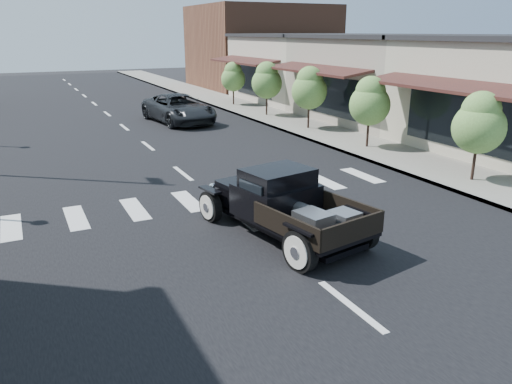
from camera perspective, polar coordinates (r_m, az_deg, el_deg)
name	(u,v)px	position (r m, az deg, el deg)	size (l,w,h in m)	color
ground	(275,247)	(11.86, 2.18, -6.26)	(120.00, 120.00, 0.00)	black
road	(133,134)	(25.53, -13.90, 6.44)	(14.00, 80.00, 0.02)	black
road_markings	(160,156)	(20.77, -10.89, 4.06)	(12.00, 60.00, 0.06)	silver
sidewalk_right	(283,120)	(28.47, 3.16, 8.20)	(3.00, 80.00, 0.15)	gray
storefront_mid	(401,79)	(30.32, 16.22, 12.28)	(10.00, 9.00, 4.50)	gray
storefront_far	(316,69)	(37.50, 6.86, 13.79)	(10.00, 9.00, 4.50)	#B7AD9A
far_building_right	(261,47)	(46.39, 0.56, 16.22)	(11.00, 10.00, 7.00)	brown
small_tree_a	(477,138)	(17.79, 23.97, 5.66)	(1.68, 1.68, 2.80)	#5A883E
small_tree_b	(369,113)	(21.73, 12.80, 8.78)	(1.71, 1.71, 2.85)	#5A883E
small_tree_c	(309,99)	(25.61, 6.08, 10.57)	(1.78, 1.78, 2.96)	#5A883E
small_tree_d	(267,89)	(29.66, 1.23, 11.64)	(1.77, 1.77, 2.95)	#5A883E
small_tree_e	(233,84)	(34.10, -2.61, 12.22)	(1.61, 1.61, 2.69)	#5A883E
hotrod_pickup	(283,203)	(12.18, 3.10, -1.28)	(2.30, 4.94, 1.71)	black
second_car	(179,109)	(28.25, -8.84, 9.37)	(2.55, 5.54, 1.54)	black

